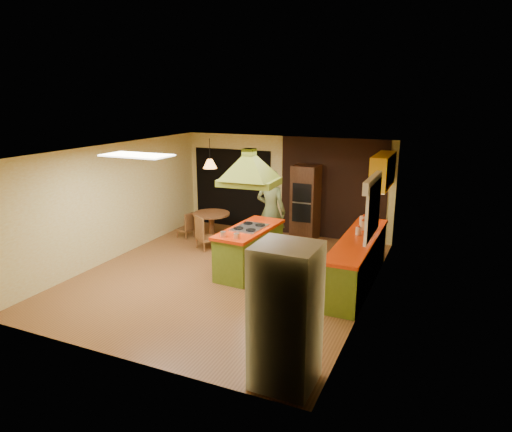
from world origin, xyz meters
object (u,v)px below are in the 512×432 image
at_px(canister_large, 364,222).
at_px(dining_table, 211,221).
at_px(kitchen_island, 250,249).
at_px(wall_oven, 305,202).
at_px(man, 271,211).
at_px(refrigerator, 286,316).

bearing_deg(canister_large, dining_table, 170.51).
bearing_deg(kitchen_island, wall_oven, 86.07).
height_order(man, wall_oven, man).
bearing_deg(canister_large, man, 169.71).
distance_m(refrigerator, wall_oven, 6.01).
distance_m(wall_oven, canister_large, 2.43).
xyz_separation_m(kitchen_island, canister_large, (2.09, 0.88, 0.58)).
xyz_separation_m(man, wall_oven, (0.40, 1.29, -0.03)).
bearing_deg(refrigerator, canister_large, 89.01).
bearing_deg(refrigerator, man, 114.91).
distance_m(kitchen_island, wall_oven, 2.62).
bearing_deg(dining_table, wall_oven, 26.58).
relative_size(kitchen_island, man, 0.98).
height_order(kitchen_island, refrigerator, refrigerator).
distance_m(dining_table, canister_large, 3.92).
relative_size(man, wall_oven, 1.04).
height_order(wall_oven, dining_table, wall_oven).
xyz_separation_m(kitchen_island, man, (-0.05, 1.27, 0.49)).
xyz_separation_m(refrigerator, canister_large, (0.13, 4.11, 0.13)).
relative_size(kitchen_island, dining_table, 2.07).
bearing_deg(refrigerator, dining_table, 128.68).
height_order(refrigerator, canister_large, refrigerator).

